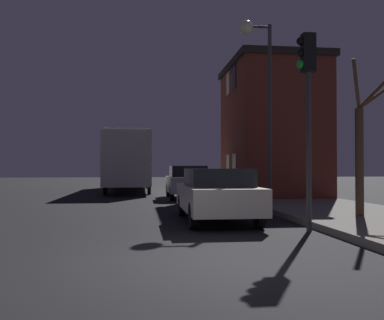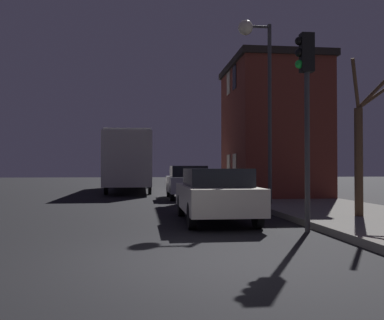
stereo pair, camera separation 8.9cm
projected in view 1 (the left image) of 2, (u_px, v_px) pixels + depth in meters
ground_plane at (193, 262)px, 6.66m from camera, size 120.00×120.00×0.00m
brick_building at (272, 128)px, 20.66m from camera, size 4.22×5.73×6.39m
streetlamp at (257, 65)px, 15.60m from camera, size 1.24×0.54×6.69m
traffic_light at (307, 90)px, 9.87m from camera, size 0.43×0.24×4.58m
bare_tree at (362, 148)px, 11.61m from camera, size 1.90×1.08×4.17m
bus at (129, 158)px, 27.21m from camera, size 2.57×11.68×3.51m
car_near_lane at (216, 193)px, 11.65m from camera, size 1.80×4.38×1.45m
car_mid_lane at (187, 182)px, 20.37m from camera, size 1.84×3.89×1.56m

